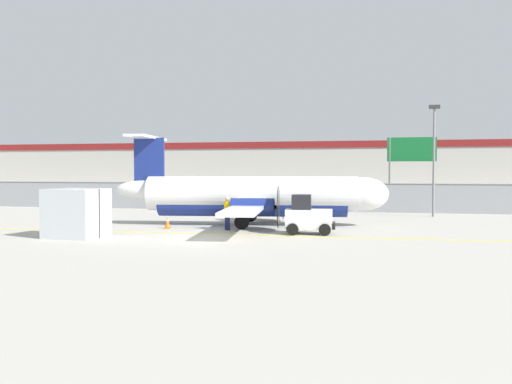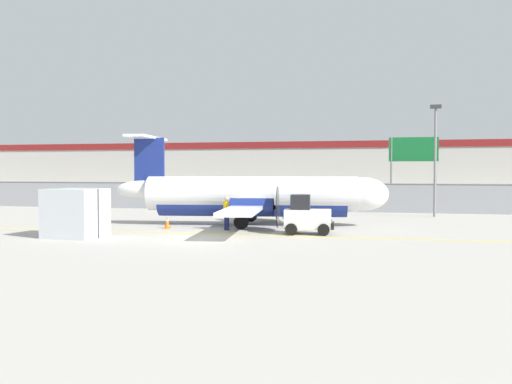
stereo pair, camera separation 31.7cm
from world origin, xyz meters
name	(u,v)px [view 2 (the right image)]	position (x,y,z in m)	size (l,w,h in m)	color
ground_plane	(221,234)	(0.00, 2.00, 0.00)	(140.00, 140.00, 0.01)	#ADA89E
perimeter_fence	(283,196)	(0.00, 18.00, 1.12)	(98.00, 0.10, 2.10)	gray
parking_lot_strip	(306,202)	(0.00, 29.50, 0.06)	(98.00, 17.00, 0.12)	#38383A
background_building	(327,168)	(0.00, 47.99, 3.26)	(91.00, 8.10, 6.50)	beige
commuter_airplane	(257,196)	(0.62, 6.65, 1.60)	(15.16, 16.07, 4.92)	white
baggage_tug	(307,216)	(3.93, 2.94, 0.86)	(2.43, 1.58, 1.88)	silver
ground_crew_worker	(227,211)	(-0.29, 3.87, 0.95)	(0.48, 0.48, 1.70)	#191E4C
cargo_container	(75,213)	(-6.07, -0.70, 1.10)	(2.59, 2.23, 2.20)	silver
traffic_cone_near_left	(294,227)	(3.28, 3.25, 0.31)	(0.36, 0.36, 0.64)	orange
traffic_cone_near_right	(318,217)	(3.74, 8.90, 0.31)	(0.36, 0.36, 0.64)	orange
traffic_cone_far_left	(167,222)	(-3.55, 3.96, 0.31)	(0.36, 0.36, 0.64)	orange
parked_car_0	(152,192)	(-14.57, 27.27, 0.89)	(4.28, 2.17, 1.58)	silver
parked_car_1	(219,190)	(-10.04, 34.45, 0.89)	(4.31, 2.24, 1.58)	gray
parked_car_2	(258,191)	(-5.57, 33.70, 0.89)	(4.22, 2.04, 1.58)	gray
parked_car_3	(298,191)	(-1.30, 33.01, 0.89)	(4.32, 2.25, 1.58)	#19662D
parked_car_4	(326,196)	(2.51, 24.09, 0.89)	(4.36, 2.37, 1.58)	#19662D
parked_car_5	(363,197)	(5.61, 23.34, 0.89)	(4.28, 2.16, 1.58)	gray
parked_car_6	(431,192)	(11.65, 34.08, 0.89)	(4.28, 2.17, 1.58)	black
parked_car_7	(471,193)	(15.00, 31.77, 0.89)	(4.27, 2.14, 1.58)	#B28C19
apron_light_pole	(435,151)	(10.58, 14.89, 4.30)	(0.70, 0.30, 7.27)	slate
highway_sign	(413,155)	(9.43, 20.38, 4.14)	(3.60, 0.14, 5.50)	slate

